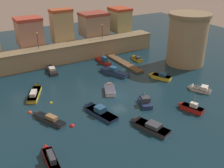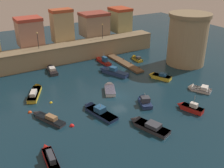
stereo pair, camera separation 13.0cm
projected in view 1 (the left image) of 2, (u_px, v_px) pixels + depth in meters
ground_plane at (119, 97)px, 47.33m from camera, size 118.52×118.52×0.00m
quay_wall at (70, 52)px, 63.34m from camera, size 44.32×4.27×4.13m
old_town_backdrop at (60, 27)px, 64.35m from camera, size 39.70×5.81×7.63m
fortress_tower at (187, 39)px, 59.94m from camera, size 9.22×9.22×11.51m
pier_dock at (124, 63)px, 61.99m from camera, size 1.90×12.96×0.70m
quay_lamp_0 at (37, 38)px, 58.02m from camera, size 0.32×0.32×3.63m
quay_lamp_1 at (102, 29)px, 65.45m from camera, size 0.32×0.32×3.59m
moored_boat_0 at (146, 125)px, 38.72m from camera, size 3.78×6.75×1.74m
moored_boat_1 at (197, 88)px, 49.56m from camera, size 3.57×4.60×1.68m
moored_boat_2 at (136, 58)px, 64.45m from camera, size 1.47×4.20×1.42m
moored_boat_3 at (51, 69)px, 57.98m from camera, size 2.24×5.88×1.59m
moored_boat_4 at (35, 92)px, 48.22m from camera, size 4.57×7.16×1.68m
moored_boat_5 at (51, 159)px, 31.85m from camera, size 1.73×7.04×1.73m
moored_boat_6 at (46, 118)px, 40.49m from camera, size 3.88×6.56×1.44m
moored_boat_7 at (189, 107)px, 43.02m from camera, size 2.66×4.62×3.01m
moored_boat_8 at (96, 110)px, 42.52m from camera, size 3.46×7.36×2.52m
moored_boat_9 at (110, 88)px, 49.60m from camera, size 3.73×5.24×1.67m
moored_boat_10 at (144, 100)px, 45.17m from camera, size 3.01×4.62×2.43m
moored_boat_11 at (102, 60)px, 62.85m from camera, size 1.47×6.16×3.00m
moored_boat_12 at (159, 76)px, 54.39m from camera, size 3.46×5.01×1.66m
moored_boat_13 at (112, 71)px, 56.56m from camera, size 4.24×7.25×1.90m
mooring_buoy_0 at (72, 126)px, 39.08m from camera, size 0.69×0.69×0.69m
mooring_buoy_1 at (51, 103)px, 45.31m from camera, size 0.51×0.51×0.51m
mooring_buoy_2 at (30, 113)px, 42.46m from camera, size 0.61×0.61×0.61m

